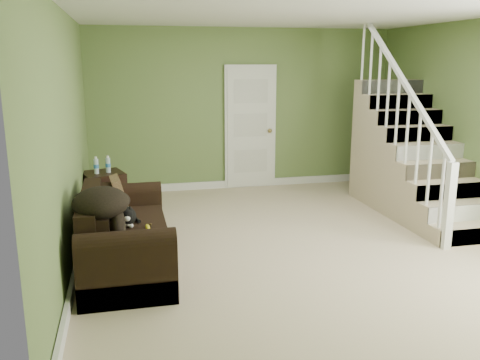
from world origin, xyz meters
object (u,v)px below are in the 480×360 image
side_table (104,194)px  banana (148,227)px  cat (127,216)px  sofa (122,239)px

side_table → banana: (0.49, -2.01, 0.14)m
side_table → cat: (0.29, -1.83, 0.21)m
cat → sofa: bearing=-148.8°
cat → banana: 0.28m
sofa → side_table: bearing=97.0°
side_table → cat: size_ratio=1.62×
side_table → sofa: bearing=-83.0°
sofa → banana: size_ratio=12.03×
cat → banana: (0.20, -0.18, -0.07)m
side_table → banana: 2.07m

